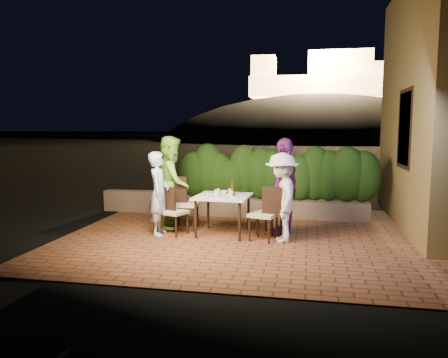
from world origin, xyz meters
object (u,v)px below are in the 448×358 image
(beer_bottle, at_px, (233,187))
(parapet_lamp, at_px, (161,189))
(chair_left_back, at_px, (186,203))
(bowl, at_px, (224,192))
(diner_blue, at_px, (159,193))
(diner_purple, at_px, (285,186))
(chair_right_front, at_px, (263,213))
(diner_white, at_px, (282,197))
(chair_right_back, at_px, (269,211))
(diner_green, at_px, (172,182))
(dining_table, at_px, (223,215))
(chair_left_front, at_px, (175,211))

(beer_bottle, xyz_separation_m, parapet_lamp, (-2.07, 1.83, -0.33))
(chair_left_back, bearing_deg, bowl, -3.91)
(diner_blue, distance_m, diner_purple, 2.39)
(bowl, bearing_deg, chair_left_back, -179.55)
(chair_right_front, xyz_separation_m, parapet_lamp, (-2.69, 2.15, 0.08))
(beer_bottle, height_order, diner_white, diner_white)
(chair_right_back, distance_m, diner_green, 2.05)
(chair_right_front, height_order, diner_green, diner_green)
(dining_table, relative_size, chair_left_back, 0.95)
(chair_left_back, relative_size, diner_purple, 0.57)
(chair_left_front, bearing_deg, dining_table, 33.67)
(diner_green, xyz_separation_m, parapet_lamp, (-0.77, 1.50, -0.36))
(beer_bottle, relative_size, diner_purple, 0.16)
(diner_purple, distance_m, parapet_lamp, 3.46)
(chair_right_front, distance_m, diner_green, 2.08)
(chair_left_front, xyz_separation_m, diner_purple, (2.05, 0.43, 0.47))
(beer_bottle, bearing_deg, parapet_lamp, 138.45)
(bowl, xyz_separation_m, diner_green, (-1.08, 0.05, 0.16))
(bowl, bearing_deg, beer_bottle, -51.81)
(parapet_lamp, bearing_deg, chair_right_back, -31.54)
(diner_green, relative_size, diner_purple, 1.01)
(beer_bottle, bearing_deg, diner_white, -19.83)
(diner_white, bearing_deg, diner_purple, 167.28)
(chair_left_back, bearing_deg, chair_left_front, -103.16)
(dining_table, bearing_deg, chair_right_back, 11.73)
(dining_table, relative_size, diner_purple, 0.54)
(chair_right_back, bearing_deg, parapet_lamp, -5.46)
(dining_table, height_order, diner_blue, diner_blue)
(chair_left_front, height_order, diner_blue, diner_blue)
(chair_left_front, xyz_separation_m, chair_left_back, (0.08, 0.50, 0.08))
(beer_bottle, distance_m, diner_white, 1.01)
(diner_purple, bearing_deg, dining_table, -62.85)
(dining_table, distance_m, diner_white, 1.24)
(dining_table, xyz_separation_m, diner_white, (1.12, -0.31, 0.42))
(diner_purple, bearing_deg, diner_white, 13.02)
(diner_white, distance_m, parapet_lamp, 3.72)
(bowl, height_order, diner_green, diner_green)
(chair_left_back, bearing_deg, diner_green, 165.89)
(beer_bottle, xyz_separation_m, diner_green, (-1.30, 0.33, 0.03))
(chair_left_back, xyz_separation_m, diner_white, (1.95, -0.62, 0.27))
(diner_white, relative_size, diner_purple, 0.86)
(chair_right_back, height_order, diner_blue, diner_blue)
(diner_white, bearing_deg, chair_right_front, -103.47)
(chair_right_front, bearing_deg, dining_table, -3.42)
(chair_right_front, relative_size, diner_green, 0.53)
(chair_right_front, relative_size, diner_blue, 0.62)
(diner_blue, height_order, diner_green, diner_green)
(beer_bottle, distance_m, chair_right_front, 0.81)
(chair_left_front, relative_size, parapet_lamp, 6.44)
(chair_left_back, xyz_separation_m, parapet_lamp, (-1.07, 1.55, 0.04))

